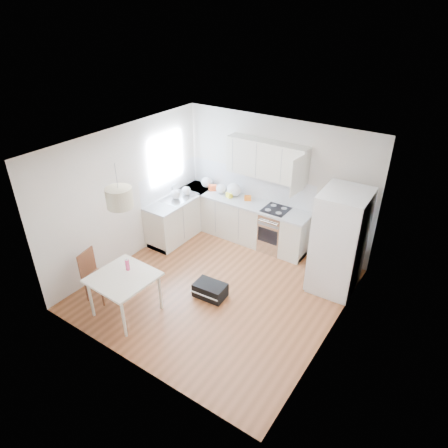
% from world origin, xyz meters
% --- Properties ---
extents(floor, '(4.20, 4.20, 0.00)m').
position_xyz_m(floor, '(0.00, 0.00, 0.00)').
color(floor, brown).
rests_on(floor, ground).
extents(ceiling, '(4.20, 4.20, 0.00)m').
position_xyz_m(ceiling, '(0.00, 0.00, 2.70)').
color(ceiling, white).
rests_on(ceiling, wall_back).
extents(wall_back, '(4.20, 0.00, 4.20)m').
position_xyz_m(wall_back, '(0.00, 2.10, 1.35)').
color(wall_back, beige).
rests_on(wall_back, floor).
extents(wall_left, '(0.00, 4.20, 4.20)m').
position_xyz_m(wall_left, '(-2.10, 0.00, 1.35)').
color(wall_left, beige).
rests_on(wall_left, floor).
extents(wall_right, '(0.00, 4.20, 4.20)m').
position_xyz_m(wall_right, '(2.10, 0.00, 1.35)').
color(wall_right, beige).
rests_on(wall_right, floor).
extents(window_glassblock, '(0.02, 1.00, 1.00)m').
position_xyz_m(window_glassblock, '(-2.09, 1.15, 1.75)').
color(window_glassblock, '#BFE0F9').
rests_on(window_glassblock, wall_left).
extents(cabinets_back, '(3.00, 0.60, 0.88)m').
position_xyz_m(cabinets_back, '(-0.60, 1.80, 0.44)').
color(cabinets_back, beige).
rests_on(cabinets_back, floor).
extents(cabinets_left, '(0.60, 1.80, 0.88)m').
position_xyz_m(cabinets_left, '(-1.80, 1.20, 0.44)').
color(cabinets_left, beige).
rests_on(cabinets_left, floor).
extents(counter_back, '(3.02, 0.64, 0.04)m').
position_xyz_m(counter_back, '(-0.60, 1.80, 0.90)').
color(counter_back, '#A8AAAD').
rests_on(counter_back, cabinets_back).
extents(counter_left, '(0.64, 1.82, 0.04)m').
position_xyz_m(counter_left, '(-1.80, 1.20, 0.90)').
color(counter_left, '#A8AAAD').
rests_on(counter_left, cabinets_left).
extents(backsplash_back, '(3.00, 0.01, 0.58)m').
position_xyz_m(backsplash_back, '(-0.60, 2.09, 1.21)').
color(backsplash_back, white).
rests_on(backsplash_back, wall_back).
extents(backsplash_left, '(0.01, 1.80, 0.58)m').
position_xyz_m(backsplash_left, '(-2.09, 1.20, 1.21)').
color(backsplash_left, white).
rests_on(backsplash_left, wall_left).
extents(upper_cabinets, '(1.70, 0.32, 0.75)m').
position_xyz_m(upper_cabinets, '(-0.15, 1.94, 1.88)').
color(upper_cabinets, beige).
rests_on(upper_cabinets, wall_back).
extents(range_oven, '(0.50, 0.61, 0.88)m').
position_xyz_m(range_oven, '(0.20, 1.80, 0.44)').
color(range_oven, silver).
rests_on(range_oven, floor).
extents(sink, '(0.50, 0.80, 0.16)m').
position_xyz_m(sink, '(-1.80, 1.15, 0.92)').
color(sink, silver).
rests_on(sink, counter_left).
extents(refrigerator, '(0.94, 0.98, 1.89)m').
position_xyz_m(refrigerator, '(1.71, 1.31, 0.94)').
color(refrigerator, white).
rests_on(refrigerator, floor).
extents(dining_table, '(0.98, 0.98, 0.75)m').
position_xyz_m(dining_table, '(-0.91, -1.36, 0.66)').
color(dining_table, beige).
rests_on(dining_table, floor).
extents(dining_chair, '(0.47, 0.47, 0.93)m').
position_xyz_m(dining_chair, '(-1.57, -1.35, 0.46)').
color(dining_chair, '#4D2A17').
rests_on(dining_chair, floor).
extents(drink_bottle, '(0.09, 0.09, 0.23)m').
position_xyz_m(drink_bottle, '(-0.97, -1.18, 0.86)').
color(drink_bottle, '#E63F77').
rests_on(drink_bottle, dining_table).
extents(gym_bag, '(0.58, 0.40, 0.26)m').
position_xyz_m(gym_bag, '(0.01, -0.23, 0.13)').
color(gym_bag, black).
rests_on(gym_bag, floor).
extents(pendant_lamp, '(0.44, 0.44, 0.30)m').
position_xyz_m(pendant_lamp, '(-0.76, -1.33, 2.18)').
color(pendant_lamp, '#C0B694').
rests_on(pendant_lamp, ceiling).
extents(grocery_bag_a, '(0.27, 0.23, 0.24)m').
position_xyz_m(grocery_bag_a, '(-1.61, 1.91, 1.04)').
color(grocery_bag_a, silver).
rests_on(grocery_bag_a, counter_back).
extents(grocery_bag_b, '(0.24, 0.21, 0.22)m').
position_xyz_m(grocery_bag_b, '(-1.16, 1.82, 1.03)').
color(grocery_bag_b, silver).
rests_on(grocery_bag_b, counter_back).
extents(grocery_bag_c, '(0.32, 0.27, 0.29)m').
position_xyz_m(grocery_bag_c, '(-0.87, 1.88, 1.06)').
color(grocery_bag_c, silver).
rests_on(grocery_bag_c, counter_back).
extents(grocery_bag_d, '(0.21, 0.18, 0.19)m').
position_xyz_m(grocery_bag_d, '(-1.75, 1.34, 1.01)').
color(grocery_bag_d, silver).
rests_on(grocery_bag_d, counter_back).
extents(grocery_bag_e, '(0.23, 0.19, 0.20)m').
position_xyz_m(grocery_bag_e, '(-1.81, 1.05, 1.02)').
color(grocery_bag_e, silver).
rests_on(grocery_bag_e, counter_left).
extents(snack_orange, '(0.17, 0.15, 0.10)m').
position_xyz_m(snack_orange, '(-0.50, 1.85, 0.97)').
color(snack_orange, orange).
rests_on(snack_orange, counter_back).
extents(snack_yellow, '(0.17, 0.14, 0.10)m').
position_xyz_m(snack_yellow, '(-0.91, 1.76, 0.97)').
color(snack_yellow, yellow).
rests_on(snack_yellow, counter_back).
extents(snack_red, '(0.21, 0.20, 0.12)m').
position_xyz_m(snack_red, '(-1.41, 1.84, 0.98)').
color(snack_red, '#DA471B').
rests_on(snack_red, counter_back).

